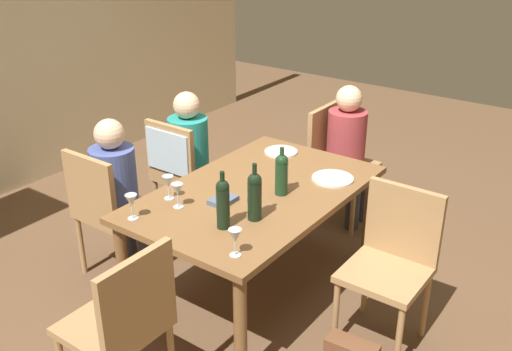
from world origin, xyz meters
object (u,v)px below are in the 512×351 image
object	(u,v)px
dining_table	(256,202)
chair_left_end	(124,320)
wine_bottle_tall_green	(282,173)
wine_bottle_dark_red	(223,202)
wine_glass_near_right	(177,191)
dinner_plate_host	(333,178)
wine_glass_far	(131,202)
wine_glass_near_left	(235,237)
chair_far_left	(107,206)
wine_glass_centre	(168,183)
wine_bottle_short_olive	(255,195)
person_man_guest	(191,151)
chair_near	(393,256)
chair_far_right	(178,164)
chair_right_end	(335,156)
person_man_bearded	(118,185)
dinner_plate_guest_left	(281,152)
person_woman_host	(349,145)

from	to	relation	value
dining_table	chair_left_end	distance (m)	1.19
wine_bottle_tall_green	wine_bottle_dark_red	size ratio (longest dim) A/B	0.92
wine_glass_near_right	dinner_plate_host	bearing A→B (deg)	-32.09
wine_glass_far	wine_glass_near_left	bearing A→B (deg)	-87.04
wine_glass_near_left	wine_bottle_tall_green	bearing A→B (deg)	15.67
chair_far_left	wine_glass_centre	world-z (taller)	chair_far_left
wine_bottle_short_olive	wine_glass_centre	size ratio (longest dim) A/B	2.26
chair_far_left	wine_glass_near_right	distance (m)	0.71
person_man_guest	wine_glass_centre	xyz separation A→B (m)	(-0.79, -0.53, 0.19)
wine_bottle_short_olive	wine_glass_near_left	distance (m)	0.39
chair_far_left	chair_near	bearing A→B (deg)	16.87
dining_table	chair_far_right	distance (m)	0.92
wine_bottle_tall_green	wine_bottle_dark_red	world-z (taller)	wine_bottle_dark_red
chair_far_left	dinner_plate_host	size ratio (longest dim) A/B	3.43
wine_bottle_tall_green	wine_glass_near_left	size ratio (longest dim) A/B	2.04
chair_right_end	wine_glass_far	distance (m)	1.93
chair_near	person_man_bearded	world-z (taller)	person_man_bearded
chair_far_right	dinner_plate_guest_left	distance (m)	0.77
wine_bottle_tall_green	chair_far_right	bearing A→B (deg)	79.69
dining_table	chair_far_right	xyz separation A→B (m)	(0.24, 0.89, -0.05)
chair_near	wine_bottle_short_olive	world-z (taller)	wine_bottle_short_olive
wine_glass_centre	wine_glass_far	distance (m)	0.30
chair_far_right	chair_near	distance (m)	1.78
chair_far_right	chair_left_end	size ratio (longest dim) A/B	1.00
dinner_plate_host	chair_right_end	bearing A→B (deg)	27.11
dinner_plate_host	chair_far_left	bearing A→B (deg)	126.02
wine_glass_centre	dinner_plate_host	bearing A→B (deg)	-39.07
chair_far_right	chair_left_end	distance (m)	1.73
person_man_guest	dining_table	bearing A→B (deg)	-23.69
chair_far_right	person_woman_host	size ratio (longest dim) A/B	0.82
dining_table	wine_bottle_short_olive	distance (m)	0.43
chair_far_right	chair_near	size ratio (longest dim) A/B	1.00
chair_left_end	wine_bottle_dark_red	size ratio (longest dim) A/B	2.77
chair_left_end	wine_glass_centre	size ratio (longest dim) A/B	6.17
person_man_guest	wine_glass_near_left	bearing A→B (deg)	-40.33
wine_glass_near_right	dinner_plate_guest_left	distance (m)	1.05
person_man_guest	wine_glass_near_left	world-z (taller)	person_man_guest
wine_bottle_short_olive	person_man_guest	bearing A→B (deg)	57.80
wine_bottle_dark_red	person_man_bearded	bearing A→B (deg)	82.15
chair_right_end	wine_glass_centre	distance (m)	1.63
dinner_plate_host	wine_glass_centre	bearing A→B (deg)	140.93
person_man_guest	dinner_plate_guest_left	world-z (taller)	person_man_guest
wine_glass_far	wine_bottle_tall_green	bearing A→B (deg)	-33.68
wine_glass_far	person_man_bearded	bearing A→B (deg)	56.11
person_man_bearded	chair_right_end	bearing A→B (deg)	62.34
chair_far_left	chair_left_end	world-z (taller)	same
chair_far_right	person_man_bearded	bearing A→B (deg)	-90.00
dining_table	chair_far_right	size ratio (longest dim) A/B	1.75
chair_far_right	person_man_guest	world-z (taller)	person_man_guest
dining_table	wine_bottle_tall_green	distance (m)	0.27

